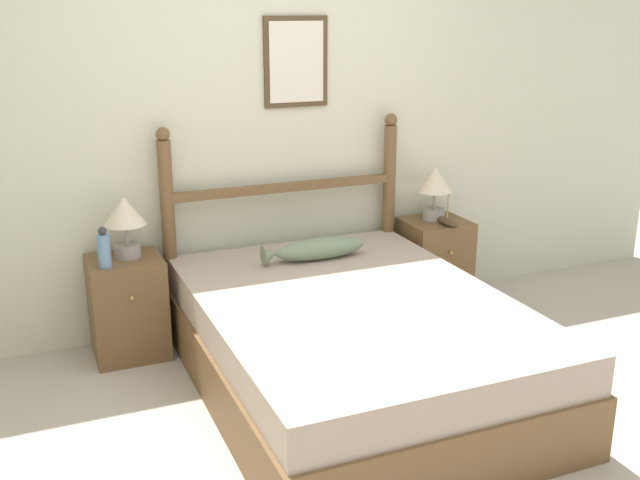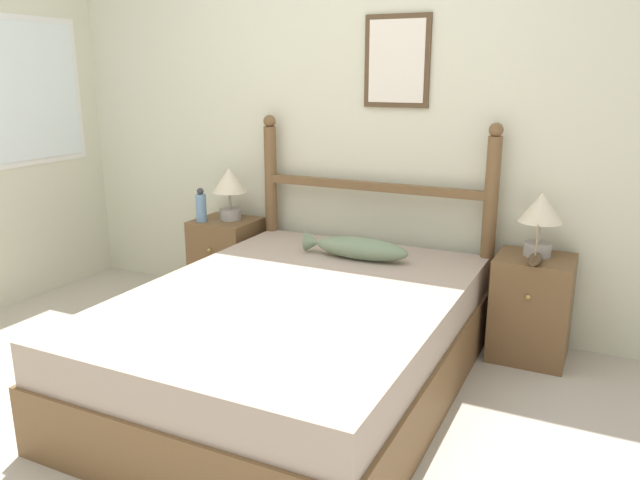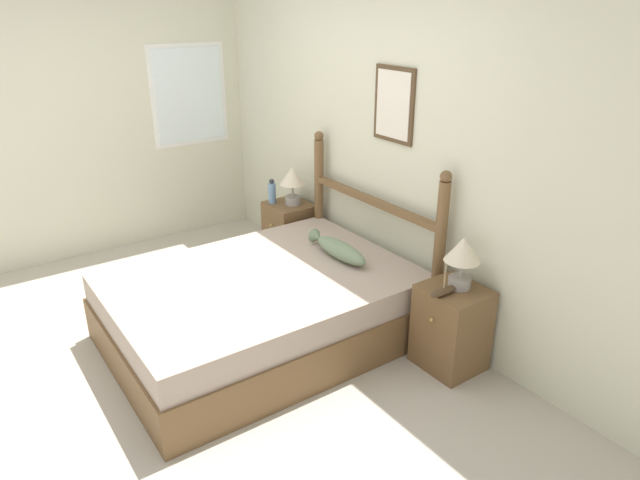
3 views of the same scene
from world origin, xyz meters
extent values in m
plane|color=#B7AD9E|center=(0.00, 0.00, 0.00)|extent=(16.00, 16.00, 0.00)
cube|color=beige|center=(0.00, 1.73, 1.27)|extent=(6.40, 0.06, 2.55)
cube|color=#4C3823|center=(0.31, 1.69, 1.61)|extent=(0.40, 0.02, 0.53)
cube|color=silver|center=(0.31, 1.68, 1.61)|extent=(0.34, 0.01, 0.47)
cube|color=beige|center=(-2.13, 0.00, 1.27)|extent=(0.06, 6.40, 2.55)
cube|color=white|center=(-2.10, 1.14, 1.42)|extent=(0.01, 0.79, 0.99)
cube|color=white|center=(-2.09, 1.14, 1.42)|extent=(0.01, 0.71, 0.91)
cube|color=brown|center=(0.20, 0.61, 0.16)|extent=(1.52, 2.09, 0.32)
cube|color=tan|center=(0.20, 0.61, 0.41)|extent=(1.48, 2.05, 0.19)
cylinder|color=brown|center=(-0.53, 1.62, 0.60)|extent=(0.08, 0.08, 1.21)
sphere|color=brown|center=(-0.53, 1.62, 1.24)|extent=(0.08, 0.08, 0.08)
cylinder|color=brown|center=(0.92, 1.62, 0.60)|extent=(0.08, 0.08, 1.21)
sphere|color=brown|center=(0.92, 1.62, 1.24)|extent=(0.08, 0.08, 0.08)
cube|color=brown|center=(0.20, 1.62, 0.87)|extent=(1.44, 0.06, 0.05)
cube|color=brown|center=(-0.81, 1.48, 0.29)|extent=(0.41, 0.37, 0.58)
sphere|color=tan|center=(-0.81, 1.29, 0.42)|extent=(0.02, 0.02, 0.02)
cube|color=brown|center=(1.20, 1.48, 0.29)|extent=(0.41, 0.37, 0.58)
sphere|color=tan|center=(1.20, 1.29, 0.42)|extent=(0.02, 0.02, 0.02)
cylinder|color=gray|center=(-0.78, 1.51, 0.62)|extent=(0.15, 0.15, 0.07)
cylinder|color=gray|center=(-0.78, 1.51, 0.71)|extent=(0.02, 0.02, 0.12)
cone|color=beige|center=(-0.78, 1.51, 0.85)|extent=(0.23, 0.23, 0.16)
cylinder|color=gray|center=(1.20, 1.52, 0.62)|extent=(0.15, 0.15, 0.07)
cylinder|color=gray|center=(1.20, 1.52, 0.71)|extent=(0.02, 0.02, 0.12)
cone|color=beige|center=(1.20, 1.52, 0.85)|extent=(0.23, 0.23, 0.16)
cylinder|color=#668CB2|center=(-0.92, 1.37, 0.67)|extent=(0.07, 0.07, 0.19)
sphere|color=#333338|center=(-0.92, 1.37, 0.79)|extent=(0.05, 0.05, 0.05)
ellipsoid|color=#4C3823|center=(1.21, 1.37, 0.60)|extent=(0.07, 0.24, 0.04)
cylinder|color=#997F56|center=(1.21, 1.37, 0.71)|extent=(0.01, 0.01, 0.16)
ellipsoid|color=gray|center=(0.28, 1.25, 0.57)|extent=(0.56, 0.16, 0.13)
cone|color=gray|center=(-0.03, 1.25, 0.57)|extent=(0.08, 0.11, 0.11)
camera|label=1|loc=(-1.33, -2.57, 1.92)|focal=42.00mm
camera|label=2|loc=(1.56, -1.93, 1.55)|focal=35.00mm
camera|label=3|loc=(3.37, -1.10, 2.31)|focal=32.00mm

